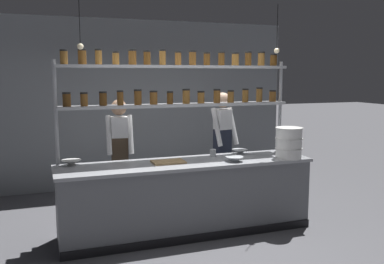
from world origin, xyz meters
TOP-DOWN VIEW (x-y plane):
  - ground_plane at (0.00, 0.00)m, footprint 40.00×40.00m
  - back_wall at (0.00, 2.62)m, footprint 5.62×0.12m
  - prep_counter at (0.00, -0.00)m, footprint 3.22×0.76m
  - spice_shelf_unit at (0.00, 0.33)m, footprint 3.11×0.28m
  - chef_left at (-0.70, 0.78)m, footprint 0.38×0.31m
  - chef_center at (0.82, 0.73)m, footprint 0.40×0.33m
  - container_stack at (1.33, -0.24)m, footprint 0.35×0.35m
  - cutting_board at (-0.24, 0.01)m, footprint 0.40×0.26m
  - prep_bowl_near_left at (-1.38, 0.27)m, footprint 0.24×0.24m
  - prep_bowl_center_front at (0.57, -0.20)m, footprint 0.23×0.23m
  - prep_bowl_center_back at (0.87, 0.26)m, footprint 0.22×0.22m
  - serving_cup_front at (0.44, 0.20)m, footprint 0.08×0.08m
  - pendant_light_row at (0.00, 0.00)m, footprint 2.58×0.07m

SIDE VIEW (x-z plane):
  - ground_plane at x=0.00m, z-range 0.00..0.00m
  - prep_counter at x=0.00m, z-range 0.00..0.92m
  - cutting_board at x=-0.24m, z-range 0.92..0.94m
  - prep_bowl_center_back at x=0.87m, z-range 0.92..0.98m
  - prep_bowl_center_front at x=0.57m, z-range 0.92..0.98m
  - prep_bowl_near_left at x=-1.38m, z-range 0.92..0.98m
  - chef_left at x=-0.70m, z-range 0.13..1.80m
  - serving_cup_front at x=0.44m, z-range 0.92..1.02m
  - chef_center at x=0.82m, z-range 0.14..1.89m
  - container_stack at x=1.33m, z-range 0.92..1.33m
  - back_wall at x=0.00m, z-range 0.00..2.96m
  - spice_shelf_unit at x=0.00m, z-range 0.68..3.01m
  - pendant_light_row at x=0.00m, z-range 2.03..2.66m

